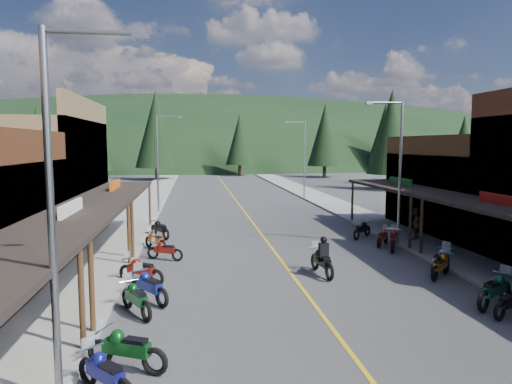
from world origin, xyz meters
name	(u,v)px	position (x,y,z in m)	size (l,w,h in m)	color
ground	(310,299)	(0.00, 0.00, 0.00)	(220.00, 220.00, 0.00)	#38383A
centerline	(247,215)	(0.00, 20.00, 0.01)	(0.15, 90.00, 0.01)	gold
sidewalk_west	(136,217)	(-8.70, 20.00, 0.07)	(3.40, 94.00, 0.15)	gray
sidewalk_east	(352,212)	(8.70, 20.00, 0.07)	(3.40, 94.00, 0.15)	gray
shop_west_3	(22,183)	(-13.78, 11.30, 3.52)	(10.90, 10.20, 8.20)	brown
shop_east_3	(474,193)	(13.75, 11.30, 2.53)	(10.90, 10.20, 6.20)	#4C2D16
streetlight_0	(58,203)	(-6.95, -6.00, 4.46)	(2.16, 0.18, 8.00)	gray
streetlight_1	(159,159)	(-6.95, 22.00, 4.46)	(2.16, 0.18, 8.00)	gray
streetlight_2	(398,166)	(6.95, 8.00, 4.46)	(2.16, 0.18, 8.00)	gray
streetlight_3	(303,156)	(6.95, 30.00, 4.46)	(2.16, 0.18, 8.00)	gray
ridge_hill	(207,161)	(0.00, 135.00, 0.00)	(310.00, 140.00, 60.00)	black
pine_1	(82,135)	(-24.00, 70.00, 7.24)	(5.88, 5.88, 12.50)	black
pine_2	(156,129)	(-10.00, 58.00, 7.99)	(6.72, 6.72, 14.00)	black
pine_3	(240,140)	(4.00, 66.00, 6.48)	(5.04, 5.04, 11.00)	black
pine_4	(325,135)	(18.00, 60.00, 7.24)	(5.88, 5.88, 12.50)	black
pine_5	(385,133)	(34.00, 72.00, 7.99)	(6.72, 6.72, 14.00)	black
pine_6	(464,140)	(46.00, 64.00, 6.48)	(5.04, 5.04, 11.00)	black
pine_7	(46,136)	(-32.00, 76.00, 7.24)	(5.88, 5.88, 12.50)	black
pine_8	(38,141)	(-22.00, 40.00, 5.98)	(4.48, 4.48, 10.00)	black
pine_9	(397,139)	(24.00, 45.00, 6.38)	(4.93, 4.93, 10.80)	black
pine_10	(92,136)	(-18.00, 50.00, 6.78)	(5.38, 5.38, 11.60)	black
pine_11	(391,132)	(20.00, 38.00, 7.19)	(5.82, 5.82, 12.40)	black
bike_west_5	(105,372)	(-6.20, -5.69, 0.59)	(0.69, 2.07, 1.18)	navy
bike_west_6	(127,347)	(-5.89, -4.54, 0.63)	(0.73, 2.20, 1.26)	#0E4617
bike_west_7	(136,297)	(-6.13, -0.71, 0.62)	(0.72, 2.16, 1.24)	#0C3E19
bike_west_8	(149,285)	(-5.81, 0.48, 0.64)	(0.75, 2.25, 1.28)	navy
bike_west_9	(141,269)	(-6.35, 2.73, 0.62)	(0.73, 2.18, 1.25)	maroon
bike_west_10	(165,249)	(-5.63, 6.50, 0.54)	(0.63, 1.89, 1.08)	maroon
bike_west_11	(155,239)	(-6.29, 8.96, 0.54)	(0.63, 1.88, 1.07)	#B8490D
bike_west_12	(160,228)	(-6.28, 11.96, 0.62)	(0.72, 2.15, 1.23)	black
bike_east_6	(511,301)	(6.11, -2.52, 0.54)	(0.63, 1.88, 1.07)	black
bike_east_7	(495,289)	(6.16, -1.63, 0.66)	(0.77, 2.32, 1.33)	#0D4126
bike_east_8	(441,264)	(6.20, 1.95, 0.58)	(0.68, 2.05, 1.17)	#A7510B
bike_east_9	(441,260)	(6.48, 2.45, 0.64)	(0.75, 2.25, 1.28)	gray
bike_east_10	(393,239)	(6.35, 6.98, 0.64)	(0.74, 2.23, 1.28)	maroon
bike_east_11	(383,237)	(6.22, 8.06, 0.54)	(0.63, 1.88, 1.07)	#9D270B
bike_east_12	(362,228)	(5.88, 10.28, 0.59)	(0.69, 2.07, 1.18)	black
rider_on_bike	(322,259)	(1.28, 2.95, 0.71)	(1.02, 2.39, 1.77)	black
pedestrian_east_b	(415,223)	(8.56, 8.97, 1.08)	(0.91, 0.52, 1.87)	brown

